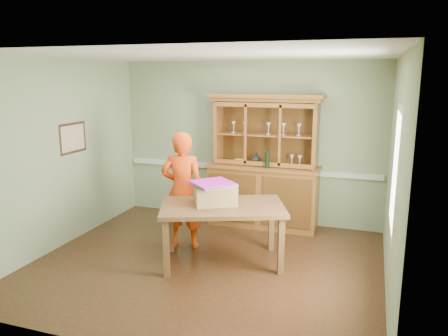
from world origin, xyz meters
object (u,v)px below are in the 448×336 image
at_px(person, 183,190).
at_px(cardboard_box, 215,194).
at_px(dining_table, 223,212).
at_px(china_hutch, 264,181).

bearing_deg(person, cardboard_box, 139.82).
distance_m(cardboard_box, person, 0.69).
xyz_separation_m(cardboard_box, person, (-0.61, 0.31, -0.08)).
distance_m(dining_table, person, 0.82).
xyz_separation_m(china_hutch, cardboard_box, (-0.27, -1.59, 0.16)).
xyz_separation_m(china_hutch, dining_table, (-0.15, -1.63, -0.06)).
relative_size(china_hutch, cardboard_box, 4.07).
height_order(dining_table, person, person).
relative_size(dining_table, cardboard_box, 3.45).
distance_m(china_hutch, cardboard_box, 1.62).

